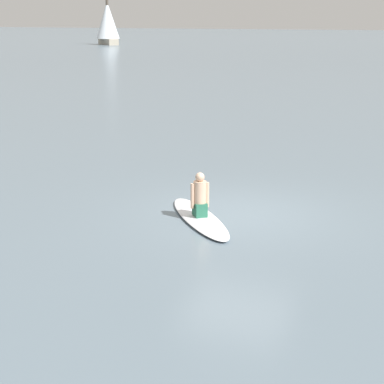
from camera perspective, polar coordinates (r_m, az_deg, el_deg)
ground_plane at (r=14.38m, az=4.25°, el=-1.95°), size 400.00×400.00×0.00m
surfboard at (r=13.89m, az=0.70°, el=-2.33°), size 2.88×2.65×0.09m
person_paddler at (r=13.75m, az=0.71°, el=-0.40°), size 0.41×0.41×0.97m
sailboat_far_left at (r=102.31m, az=-7.57°, el=14.87°), size 5.04×5.04×7.28m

